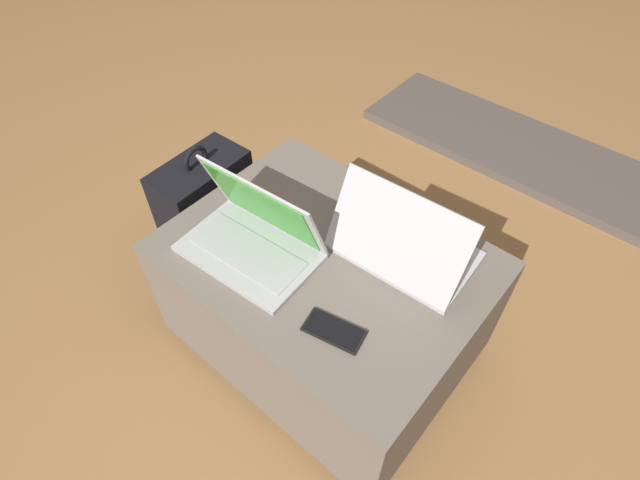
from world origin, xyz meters
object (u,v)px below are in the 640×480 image
(cell_phone, at_px, (334,331))
(backpack, at_px, (207,214))
(laptop_near, at_px, (254,237))
(laptop_far, at_px, (402,245))

(cell_phone, distance_m, backpack, 0.83)
(laptop_near, distance_m, backpack, 0.54)
(laptop_near, bearing_deg, laptop_far, 31.94)
(cell_phone, bearing_deg, backpack, -116.93)
(laptop_near, xyz_separation_m, laptop_far, (0.32, 0.24, -0.00))
(laptop_near, relative_size, backpack, 0.72)
(laptop_near, height_order, cell_phone, laptop_near)
(laptop_near, relative_size, laptop_far, 1.00)
(laptop_near, xyz_separation_m, cell_phone, (0.33, -0.06, -0.04))
(laptop_far, xyz_separation_m, cell_phone, (0.01, -0.30, -0.04))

